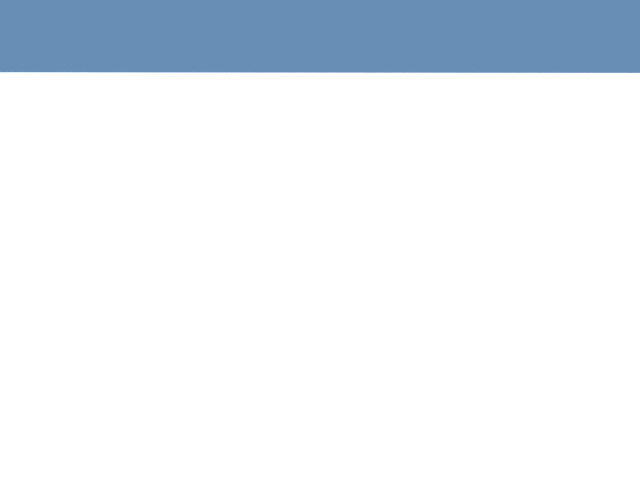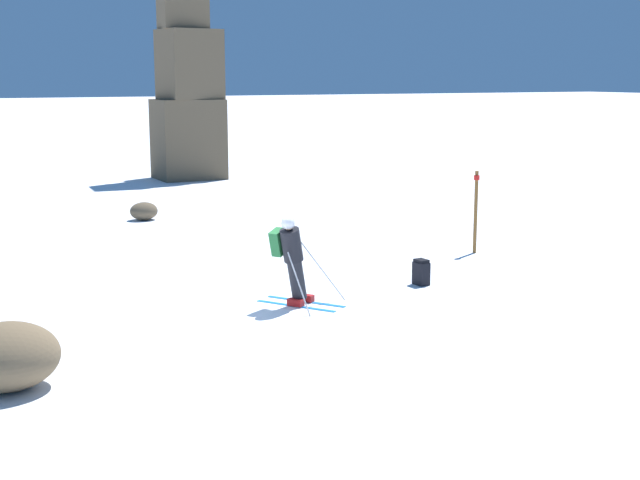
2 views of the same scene
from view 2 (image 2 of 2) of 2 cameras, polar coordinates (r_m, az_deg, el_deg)
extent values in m
plane|color=white|center=(15.21, -6.30, -4.74)|extent=(300.00, 300.00, 0.00)
cube|color=#1E7AC6|center=(15.62, -1.57, -4.25)|extent=(0.95, 1.35, 0.01)
cube|color=#1E7AC6|center=(15.92, -0.91, -3.96)|extent=(0.95, 1.35, 0.01)
cube|color=#B21919|center=(15.60, -1.57, -4.01)|extent=(0.27, 0.31, 0.12)
cube|color=#B21919|center=(15.90, -0.91, -3.73)|extent=(0.27, 0.31, 0.12)
cylinder|color=black|center=(15.54, -1.49, -2.51)|extent=(0.51, 0.47, 0.78)
cylinder|color=black|center=(15.26, -1.83, -0.32)|extent=(0.59, 0.55, 0.65)
sphere|color=tan|center=(15.11, -2.04, 1.02)|extent=(0.33, 0.32, 0.26)
sphere|color=silver|center=(15.10, -2.06, 1.11)|extent=(0.38, 0.36, 0.29)
cube|color=#236633|center=(15.39, -2.68, -0.14)|extent=(0.42, 0.37, 0.50)
cylinder|color=#B7B7BC|center=(15.02, -1.35, -2.84)|extent=(0.21, 0.51, 1.04)
cylinder|color=#B7B7BC|center=(15.72, 0.20, -2.02)|extent=(0.89, 0.04, 1.16)
cube|color=brown|center=(35.06, -8.42, 6.40)|extent=(2.47, 2.10, 3.06)
cube|color=brown|center=(34.94, -8.35, 11.05)|extent=(2.28, 2.10, 2.62)
cube|color=brown|center=(35.10, -8.80, 14.75)|extent=(1.80, 1.72, 1.92)
cube|color=black|center=(17.26, 6.49, -2.15)|extent=(0.24, 0.32, 0.44)
cube|color=black|center=(17.21, 6.51, -1.34)|extent=(0.22, 0.29, 0.06)
ellipsoid|color=brown|center=(25.27, -11.21, 1.83)|extent=(0.77, 0.66, 0.50)
ellipsoid|color=brown|center=(12.14, -19.45, -7.06)|extent=(1.37, 1.16, 0.89)
cylinder|color=brown|center=(20.38, 9.93, 1.76)|extent=(0.08, 0.08, 1.87)
cylinder|color=red|center=(20.28, 10.00, 3.96)|extent=(0.13, 0.13, 0.10)
camera|label=1|loc=(24.21, 11.12, 6.06)|focal=60.00mm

